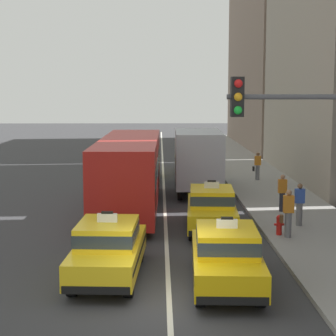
{
  "coord_description": "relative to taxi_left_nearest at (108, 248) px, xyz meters",
  "views": [
    {
      "loc": [
        -0.24,
        -13.64,
        5.32
      ],
      "look_at": [
        0.21,
        15.84,
        1.3
      ],
      "focal_mm": 60.79,
      "sensor_mm": 36.0,
      "label": 1
    }
  ],
  "objects": [
    {
      "name": "pedestrian_trailing",
      "position": [
        7.18,
        17.04,
        0.08
      ],
      "size": [
        0.47,
        0.24,
        1.61
      ],
      "color": "slate",
      "rests_on": "sidewalk_curb"
    },
    {
      "name": "taxi_right_nearest",
      "position": [
        3.28,
        -0.76,
        0.0
      ],
      "size": [
        2.01,
        4.63,
        1.96
      ],
      "color": "black",
      "rests_on": "ground"
    },
    {
      "name": "box_truck_right_third",
      "position": [
        3.45,
        13.97,
        0.9
      ],
      "size": [
        2.38,
        6.99,
        3.27
      ],
      "color": "black",
      "rests_on": "ground"
    },
    {
      "name": "fire_hydrant",
      "position": [
        5.78,
        4.24,
        -0.33
      ],
      "size": [
        0.36,
        0.22,
        0.73
      ],
      "color": "red",
      "rests_on": "sidewalk_curb"
    },
    {
      "name": "pedestrian_near_crosswalk",
      "position": [
        6.01,
        3.89,
        0.13
      ],
      "size": [
        0.47,
        0.24,
        1.71
      ],
      "color": "slate",
      "rests_on": "sidewalk_curb"
    },
    {
      "name": "lane_stripe_left_right",
      "position": [
        1.7,
        17.91,
        -0.87
      ],
      "size": [
        0.14,
        80.0,
        0.01
      ],
      "primitive_type": "cube",
      "color": "silver",
      "rests_on": "ground"
    },
    {
      "name": "taxi_right_second",
      "position": [
        3.45,
        5.54,
        0.0
      ],
      "size": [
        2.06,
        4.65,
        1.96
      ],
      "color": "black",
      "rests_on": "ground"
    },
    {
      "name": "sidewalk_curb",
      "position": [
        7.3,
        12.91,
        -0.8
      ],
      "size": [
        4.0,
        90.0,
        0.15
      ],
      "primitive_type": "cube",
      "color": "gray",
      "rests_on": "ground"
    },
    {
      "name": "ground_plane",
      "position": [
        1.7,
        -2.09,
        -0.88
      ],
      "size": [
        160.0,
        160.0,
        0.0
      ],
      "primitive_type": "plane",
      "color": "#353538"
    },
    {
      "name": "pedestrian_by_storefront",
      "position": [
        6.75,
        8.25,
        0.08
      ],
      "size": [
        0.36,
        0.24,
        1.61
      ],
      "color": "#23232D",
      "rests_on": "sidewalk_curb"
    },
    {
      "name": "taxi_left_nearest",
      "position": [
        0.0,
        0.0,
        0.0
      ],
      "size": [
        2.04,
        4.65,
        1.96
      ],
      "color": "black",
      "rests_on": "ground"
    },
    {
      "name": "pedestrian_far_corner",
      "position": [
        6.85,
        5.66,
        0.1
      ],
      "size": [
        0.36,
        0.24,
        1.64
      ],
      "color": "slate",
      "rests_on": "sidewalk_curb"
    },
    {
      "name": "bus_left_second",
      "position": [
        0.13,
        9.45,
        0.94
      ],
      "size": [
        2.69,
        11.24,
        3.22
      ],
      "color": "black",
      "rests_on": "ground"
    },
    {
      "name": "traffic_light_pole",
      "position": [
        4.59,
        -4.83,
        2.94
      ],
      "size": [
        2.87,
        0.33,
        5.58
      ],
      "color": "#47474C",
      "rests_on": "ground"
    },
    {
      "name": "taxi_right_fourth",
      "position": [
        3.39,
        21.2,
        0.0
      ],
      "size": [
        1.9,
        4.59,
        1.96
      ],
      "color": "black",
      "rests_on": "ground"
    },
    {
      "name": "taxi_left_third",
      "position": [
        0.27,
        18.08,
        0.0
      ],
      "size": [
        2.11,
        4.67,
        1.96
      ],
      "color": "black",
      "rests_on": "ground"
    }
  ]
}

